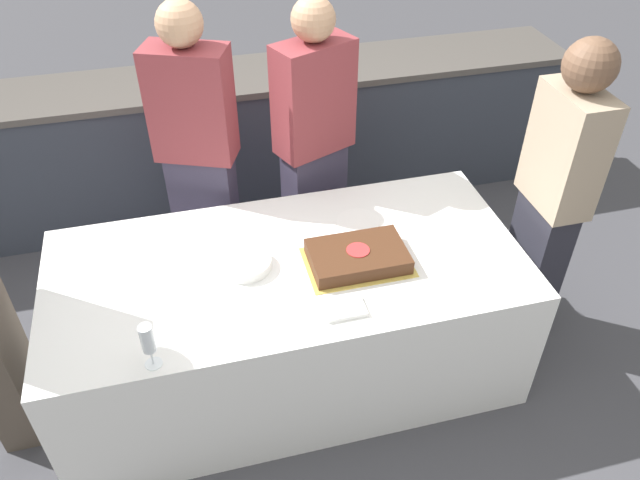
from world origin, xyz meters
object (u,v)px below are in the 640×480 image
(person_seated_right, at_px, (553,196))
(plate_stack, at_px, (245,263))
(person_standing_back, at_px, (199,159))
(cake, at_px, (358,257))
(person_cutting_cake, at_px, (314,147))
(wine_glass, at_px, (148,340))

(person_seated_right, bearing_deg, plate_stack, -90.66)
(person_seated_right, relative_size, person_standing_back, 0.97)
(cake, relative_size, plate_stack, 2.01)
(person_cutting_cake, bearing_deg, person_standing_back, -22.88)
(plate_stack, xyz_separation_m, wine_glass, (-0.42, -0.46, 0.11))
(wine_glass, relative_size, person_seated_right, 0.12)
(cake, relative_size, person_cutting_cake, 0.28)
(person_seated_right, bearing_deg, person_cutting_cake, -126.38)
(wine_glass, distance_m, person_seated_right, 1.94)
(plate_stack, relative_size, person_cutting_cake, 0.14)
(cake, relative_size, person_seated_right, 0.29)
(cake, xyz_separation_m, person_standing_back, (-0.61, 0.80, 0.12))
(wine_glass, xyz_separation_m, person_standing_back, (0.30, 1.16, 0.02))
(person_seated_right, bearing_deg, person_standing_back, -114.50)
(cake, relative_size, person_standing_back, 0.28)
(person_standing_back, bearing_deg, cake, 149.59)
(person_seated_right, xyz_separation_m, person_standing_back, (-1.59, 0.72, 0.01))
(cake, distance_m, wine_glass, 0.98)
(wine_glass, height_order, person_standing_back, person_standing_back)
(person_seated_right, distance_m, person_standing_back, 1.75)
(plate_stack, xyz_separation_m, person_seated_right, (1.47, -0.02, 0.11))
(plate_stack, distance_m, person_standing_back, 0.73)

